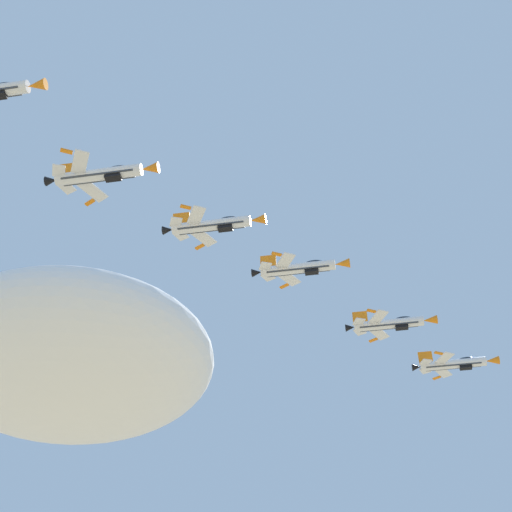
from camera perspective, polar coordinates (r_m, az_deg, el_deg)
name	(u,v)px	position (r m, az deg, el deg)	size (l,w,h in m)	color
cloud_high_distant	(69,362)	(230.50, -14.37, -8.03)	(88.70, 79.66, 35.57)	white
fighter_jet_lead	(455,364)	(142.57, 15.22, -8.11)	(15.97, 10.62, 4.37)	white
fighter_jet_left_wing	(390,324)	(130.27, 10.42, -5.22)	(15.97, 10.62, 4.37)	white
fighter_jet_right_wing	(300,268)	(117.94, 3.43, -0.95)	(15.97, 10.58, 4.38)	white
fighter_jet_left_outer	(213,225)	(110.63, -3.36, 2.44)	(15.97, 10.62, 4.37)	white
fighter_jet_right_outer	(101,175)	(101.87, -12.01, 6.23)	(15.97, 10.62, 4.34)	white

